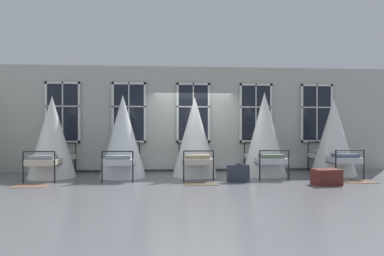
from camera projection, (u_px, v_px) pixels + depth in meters
The scene contains 13 objects.
ground at pixel (196, 176), 9.33m from camera, with size 23.97×23.97×0.00m, color slate.
back_wall_with_windows at pixel (193, 119), 10.59m from camera, with size 12.99×0.10×3.35m, color #B2B7AD.
window_bank at pixel (193, 138), 10.47m from camera, with size 9.22×0.10×2.75m.
cot_first at pixel (52, 138), 9.18m from camera, with size 1.29×1.89×2.28m.
cot_second at pixel (123, 137), 9.24m from camera, with size 1.29×1.89×2.32m.
cot_third at pixel (195, 138), 9.40m from camera, with size 1.29×1.91×2.28m.
cot_fourth at pixel (264, 135), 9.56m from camera, with size 1.29×1.90×2.43m.
cot_fifth at pixel (333, 138), 9.70m from camera, with size 1.29×1.91×2.25m.
rug_first at pixel (31, 186), 7.83m from camera, with size 0.80×0.56×0.01m, color brown.
rug_third at pixel (201, 184), 8.12m from camera, with size 0.80×0.56×0.01m, color brown.
rug_fifth at pixel (358, 182), 8.41m from camera, with size 0.80×0.56×0.01m, color brown.
suitcase_dark at pixel (238, 173), 8.41m from camera, with size 0.57×0.23×0.47m.
travel_trunk at pixel (326, 177), 7.99m from camera, with size 0.64×0.40×0.38m, color #5B231E.
Camera 1 is at (-0.80, -9.29, 1.42)m, focal length 30.68 mm.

